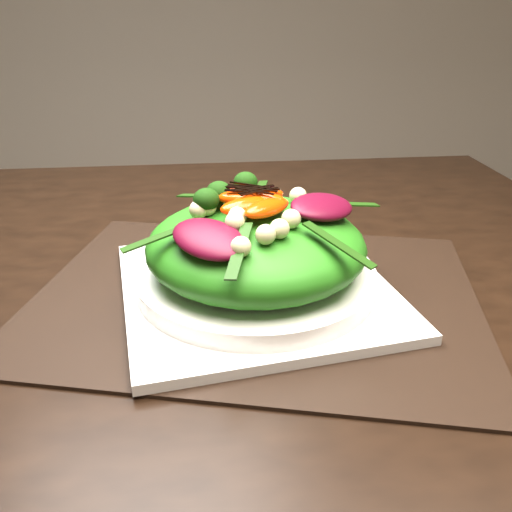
{
  "coord_description": "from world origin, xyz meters",
  "views": [
    {
      "loc": [
        0.24,
        -0.61,
        1.05
      ],
      "look_at": [
        0.3,
        -0.09,
        0.8
      ],
      "focal_mm": 38.0,
      "sensor_mm": 36.0,
      "label": 1
    }
  ],
  "objects": [
    {
      "name": "dining_table",
      "position": [
        0.0,
        0.0,
        0.73
      ],
      "size": [
        1.6,
        0.9,
        0.75
      ],
      "primitive_type": "cube",
      "color": "black",
      "rests_on": "floor"
    },
    {
      "name": "broccoli_floret",
      "position": [
        0.24,
        -0.05,
        0.86
      ],
      "size": [
        0.05,
        0.05,
        0.04
      ],
      "primitive_type": "sphere",
      "rotation": [
        0.0,
        0.0,
        0.25
      ],
      "color": "#0F370A",
      "rests_on": "lettuce_mound"
    },
    {
      "name": "balsamic_drizzle",
      "position": [
        0.3,
        -0.08,
        0.87
      ],
      "size": [
        0.04,
        0.01,
        0.0
      ],
      "primitive_type": "cube",
      "rotation": [
        0.0,
        0.0,
        0.1
      ],
      "color": "black",
      "rests_on": "orange_segment"
    },
    {
      "name": "radicchio_leaf",
      "position": [
        0.36,
        -0.09,
        0.85
      ],
      "size": [
        0.1,
        0.09,
        0.02
      ],
      "primitive_type": "ellipsoid",
      "rotation": [
        0.0,
        0.0,
        0.67
      ],
      "color": "#460718",
      "rests_on": "lettuce_mound"
    },
    {
      "name": "macadamia_nut",
      "position": [
        0.33,
        -0.13,
        0.86
      ],
      "size": [
        0.02,
        0.02,
        0.02
      ],
      "primitive_type": "sphere",
      "rotation": [
        0.0,
        0.0,
        0.31
      ],
      "color": "beige",
      "rests_on": "lettuce_mound"
    },
    {
      "name": "lettuce_mound",
      "position": [
        0.3,
        -0.09,
        0.81
      ],
      "size": [
        0.29,
        0.29,
        0.08
      ],
      "primitive_type": "ellipsoid",
      "rotation": [
        0.0,
        0.0,
        0.31
      ],
      "color": "#2A7315",
      "rests_on": "salad_bowl"
    },
    {
      "name": "plate_base",
      "position": [
        0.3,
        -0.09,
        0.76
      ],
      "size": [
        0.32,
        0.32,
        0.01
      ],
      "primitive_type": "cube",
      "rotation": [
        0.0,
        0.0,
        0.15
      ],
      "color": "silver",
      "rests_on": "placemat"
    },
    {
      "name": "placemat",
      "position": [
        0.3,
        -0.09,
        0.75
      ],
      "size": [
        0.55,
        0.47,
        0.0
      ],
      "primitive_type": "cube",
      "rotation": [
        0.0,
        0.0,
        -0.25
      ],
      "color": "black",
      "rests_on": "dining_table"
    },
    {
      "name": "orange_segment",
      "position": [
        0.3,
        -0.08,
        0.86
      ],
      "size": [
        0.06,
        0.03,
        0.02
      ],
      "primitive_type": "ellipsoid",
      "rotation": [
        0.0,
        0.0,
        0.1
      ],
      "color": "#ED3003",
      "rests_on": "lettuce_mound"
    },
    {
      "name": "salad_bowl",
      "position": [
        0.3,
        -0.09,
        0.77
      ],
      "size": [
        0.29,
        0.29,
        0.02
      ],
      "primitive_type": "cylinder",
      "rotation": [
        0.0,
        0.0,
        0.16
      ],
      "color": "white",
      "rests_on": "plate_base"
    }
  ]
}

